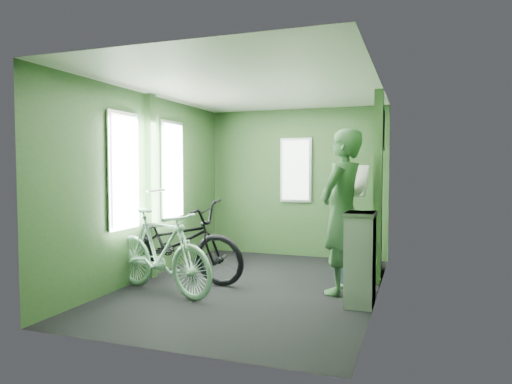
% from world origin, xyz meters
% --- Properties ---
extents(room, '(4.00, 4.02, 2.31)m').
position_xyz_m(room, '(-0.04, 0.04, 1.44)').
color(room, black).
rests_on(room, ground).
extents(bicycle_black, '(1.92, 0.96, 1.07)m').
position_xyz_m(bicycle_black, '(-0.98, -0.10, 0.00)').
color(bicycle_black, black).
rests_on(bicycle_black, ground).
extents(bicycle_mint, '(1.63, 0.97, 0.96)m').
position_xyz_m(bicycle_mint, '(-0.86, -0.62, 0.00)').
color(bicycle_mint, '#95D0AC').
rests_on(bicycle_mint, ground).
extents(passenger, '(0.63, 0.78, 1.81)m').
position_xyz_m(passenger, '(1.02, 0.06, 0.91)').
color(passenger, '#315A32').
rests_on(passenger, ground).
extents(waste_box, '(0.28, 0.39, 0.94)m').
position_xyz_m(waste_box, '(1.26, -0.33, 0.47)').
color(waste_box, gray).
rests_on(waste_box, ground).
extents(bench_seat, '(0.55, 0.87, 0.87)m').
position_xyz_m(bench_seat, '(1.14, 0.99, 0.26)').
color(bench_seat, navy).
rests_on(bench_seat, ground).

